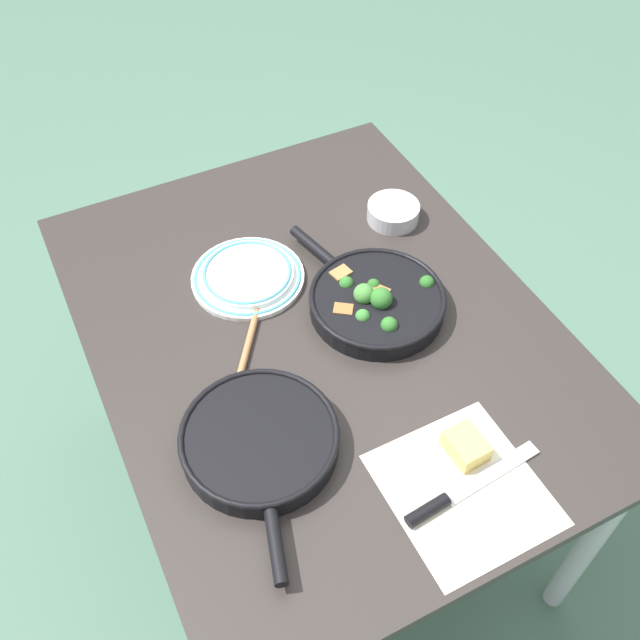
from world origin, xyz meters
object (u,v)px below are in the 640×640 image
wooden_spoon (239,379)px  grater_knife (455,494)px  cheese_block (466,446)px  dinner_plate_stack (248,275)px  skillet_eggs (260,441)px  prep_bowl_steel (393,212)px  skillet_broccoli (376,300)px

wooden_spoon → grater_knife: (-0.40, -0.25, 0.00)m
grater_knife → cheese_block: bearing=40.4°
wooden_spoon → cheese_block: bearing=77.4°
dinner_plate_stack → wooden_spoon: bearing=153.5°
skillet_eggs → prep_bowl_steel: skillet_eggs is taller
dinner_plate_stack → prep_bowl_steel: 0.40m
dinner_plate_stack → skillet_broccoli: bearing=-133.8°
dinner_plate_stack → prep_bowl_steel: prep_bowl_steel is taller
grater_knife → cheese_block: 0.10m
skillet_broccoli → wooden_spoon: 0.34m
grater_knife → cheese_block: cheese_block is taller
skillet_broccoli → skillet_eggs: 0.42m
cheese_block → prep_bowl_steel: size_ratio=0.64×
wooden_spoon → cheese_block: size_ratio=3.88×
skillet_eggs → wooden_spoon: size_ratio=1.33×
grater_knife → dinner_plate_stack: (0.66, 0.12, 0.00)m
wooden_spoon → cheese_block: 0.46m
skillet_broccoli → dinner_plate_stack: (0.20, 0.21, -0.01)m
grater_knife → dinner_plate_stack: size_ratio=1.15×
wooden_spoon → dinner_plate_stack: size_ratio=1.23×
wooden_spoon → grater_knife: 0.47m
skillet_broccoli → dinner_plate_stack: size_ratio=1.70×
skillet_eggs → prep_bowl_steel: size_ratio=3.28×
wooden_spoon → cheese_block: (-0.34, -0.31, 0.01)m
prep_bowl_steel → skillet_eggs: bearing=129.2°
skillet_eggs → cheese_block: skillet_eggs is taller
skillet_broccoli → grater_knife: bearing=155.3°
skillet_eggs → dinner_plate_stack: bearing=176.2°
skillet_broccoli → cheese_block: skillet_broccoli is taller
cheese_block → prep_bowl_steel: (0.62, -0.21, 0.00)m
skillet_eggs → dinner_plate_stack: skillet_eggs is taller
dinner_plate_stack → prep_bowl_steel: size_ratio=2.02×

